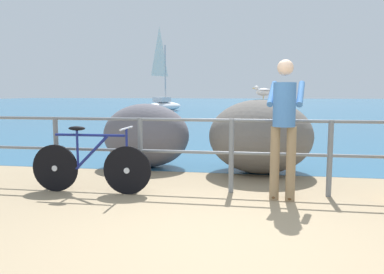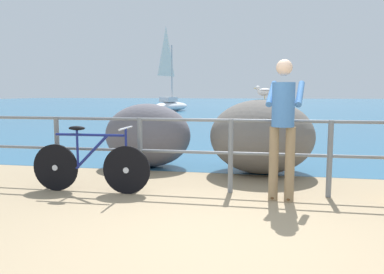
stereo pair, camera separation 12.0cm
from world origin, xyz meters
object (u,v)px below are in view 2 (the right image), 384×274
Objects in this scene: breakwater_boulder_main at (262,137)px; seagull at (265,91)px; bicycle at (91,164)px; breakwater_boulder_left at (148,135)px; person_at_railing at (283,123)px; sailboat at (170,102)px.

seagull is (0.03, 0.08, 0.77)m from breakwater_boulder_main.
breakwater_boulder_left reaches higher than bicycle.
breakwater_boulder_main reaches higher than breakwater_boulder_left.
sailboat is (-7.13, 22.83, -0.28)m from person_at_railing.
breakwater_boulder_main is 22.24m from sailboat.
person_at_railing reaches higher than breakwater_boulder_left.
person_at_railing is 3.03m from breakwater_boulder_left.
sailboat is at bearing 102.84° from breakwater_boulder_left.
sailboat reaches higher than breakwater_boulder_main.
breakwater_boulder_left is at bearing 82.65° from bicycle.
breakwater_boulder_left is 21.51m from sailboat.
breakwater_boulder_main is 0.77m from seagull.
breakwater_boulder_left is 2.27m from seagull.
bicycle is at bearing -96.48° from breakwater_boulder_left.
breakwater_boulder_left is at bearing -2.06° from seagull.
person_at_railing is at bearing -38.36° from breakwater_boulder_left.
breakwater_boulder_main reaches higher than bicycle.
sailboat is at bearing 107.98° from breakwater_boulder_main.
bicycle is 3.14m from seagull.
sailboat is at bearing 100.39° from bicycle.
bicycle is 0.96× the size of person_at_railing.
seagull is (2.34, 1.83, 1.01)m from bicycle.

